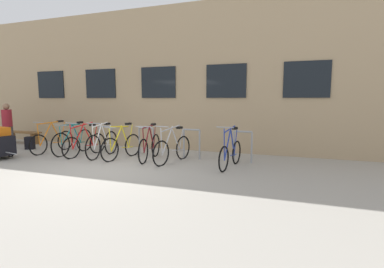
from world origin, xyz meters
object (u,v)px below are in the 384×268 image
at_px(bicycle_red, 85,144).
at_px(bicycle_orange, 53,141).
at_px(wooden_bench, 22,135).
at_px(person_by_bench, 7,123).
at_px(bicycle_blue, 231,153).
at_px(bicycle_white, 103,144).
at_px(bicycle_yellow, 122,146).
at_px(bicycle_silver, 173,149).
at_px(bicycle_teal, 73,141).
at_px(bicycle_maroon, 150,146).
at_px(backpack, 30,143).

distance_m(bicycle_red, bicycle_orange, 1.41).
height_order(wooden_bench, person_by_bench, person_by_bench).
xyz_separation_m(bicycle_blue, bicycle_white, (-3.96, 0.04, 0.03)).
distance_m(bicycle_yellow, bicycle_silver, 1.62).
relative_size(bicycle_teal, bicycle_red, 1.07).
relative_size(bicycle_maroon, person_by_bench, 1.08).
height_order(bicycle_blue, bicycle_silver, bicycle_blue).
distance_m(bicycle_yellow, bicycle_blue, 3.26).
bearing_deg(wooden_bench, backpack, -32.40).
xyz_separation_m(bicycle_blue, wooden_bench, (-8.58, 1.16, -0.03)).
xyz_separation_m(bicycle_orange, person_by_bench, (-1.96, -0.04, 0.54)).
bearing_deg(bicycle_teal, bicycle_maroon, -0.08).
xyz_separation_m(bicycle_yellow, backpack, (-3.93, 0.27, -0.16)).
height_order(bicycle_blue, bicycle_orange, bicycle_blue).
relative_size(bicycle_yellow, bicycle_blue, 1.02).
height_order(bicycle_yellow, bicycle_white, bicycle_white).
bearing_deg(bicycle_blue, bicycle_orange, 178.78).
height_order(bicycle_silver, backpack, bicycle_silver).
bearing_deg(backpack, bicycle_red, -28.28).
height_order(bicycle_blue, bicycle_red, bicycle_blue).
height_order(bicycle_silver, bicycle_orange, bicycle_silver).
distance_m(bicycle_yellow, bicycle_orange, 2.75).
distance_m(person_by_bench, backpack, 1.06).
distance_m(bicycle_silver, bicycle_red, 2.95).
xyz_separation_m(bicycle_silver, person_by_bench, (-6.32, 0.04, 0.54)).
bearing_deg(bicycle_white, bicycle_red, -177.21).
xyz_separation_m(bicycle_white, backpack, (-3.23, 0.24, -0.18)).
xyz_separation_m(bicycle_silver, bicycle_red, (-2.95, -0.04, -0.01)).
height_order(bicycle_silver, bicycle_white, bicycle_white).
xyz_separation_m(bicycle_red, bicycle_white, (0.63, 0.03, 0.03)).
distance_m(bicycle_yellow, backpack, 3.94).
xyz_separation_m(bicycle_teal, bicycle_maroon, (2.77, -0.00, -0.01)).
xyz_separation_m(bicycle_maroon, person_by_bench, (-5.56, -0.05, 0.53)).
xyz_separation_m(bicycle_red, bicycle_orange, (-1.41, 0.12, 0.01)).
relative_size(wooden_bench, person_by_bench, 1.01).
relative_size(bicycle_red, backpack, 3.84).
bearing_deg(bicycle_white, wooden_bench, 166.38).
distance_m(bicycle_yellow, person_by_bench, 4.73).
height_order(bicycle_orange, backpack, bicycle_orange).
height_order(bicycle_red, bicycle_maroon, bicycle_red).
xyz_separation_m(bicycle_orange, backpack, (-1.19, 0.15, -0.16)).
xyz_separation_m(bicycle_blue, person_by_bench, (-7.96, 0.09, 0.55)).
distance_m(bicycle_yellow, bicycle_white, 0.70).
bearing_deg(bicycle_silver, person_by_bench, 179.60).
bearing_deg(bicycle_blue, bicycle_maroon, 176.66).
xyz_separation_m(person_by_bench, backpack, (0.77, 0.18, -0.70)).
bearing_deg(bicycle_yellow, wooden_bench, 167.81).
bearing_deg(bicycle_maroon, bicycle_silver, -6.89).
distance_m(bicycle_maroon, bicycle_white, 1.56).
relative_size(bicycle_yellow, wooden_bench, 1.02).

